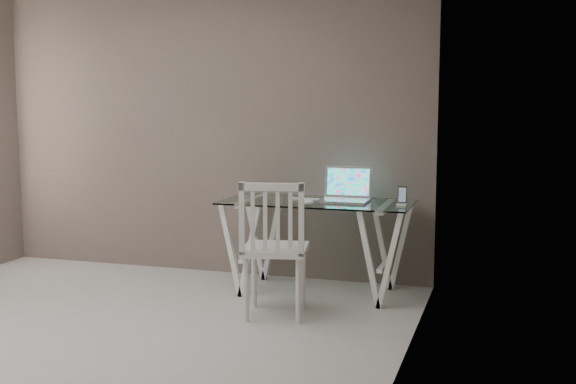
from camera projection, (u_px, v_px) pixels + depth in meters
room at (45, 70)px, 4.24m from camera, size 4.50×4.52×2.71m
desk at (317, 246)px, 5.75m from camera, size 1.50×0.70×0.75m
chair at (274, 243)px, 5.05m from camera, size 0.53×0.53×0.99m
laptop at (346, 193)px, 5.72m from camera, size 0.38×0.31×0.27m
keyboard at (304, 199)px, 5.79m from camera, size 0.26×0.11×0.01m
mouse at (306, 202)px, 5.50m from camera, size 0.12×0.07×0.04m
phone_dock at (402, 200)px, 5.48m from camera, size 0.08×0.08×0.14m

